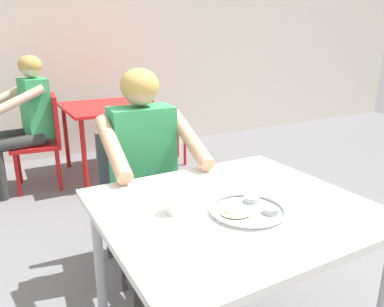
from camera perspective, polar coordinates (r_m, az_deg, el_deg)
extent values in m
cube|color=silver|center=(4.62, -22.02, 20.40)|extent=(12.00, 0.12, 3.40)
cube|color=silver|center=(1.46, 6.43, -8.49)|extent=(1.02, 0.91, 0.03)
cylinder|color=#B2B2B7|center=(1.71, 27.73, -20.55)|extent=(0.04, 0.04, 0.70)
cylinder|color=#B2B2B7|center=(1.79, -14.28, -17.05)|extent=(0.04, 0.04, 0.70)
cylinder|color=#B2B2B7|center=(2.15, 9.85, -10.68)|extent=(0.04, 0.04, 0.70)
cylinder|color=#B7BABF|center=(1.39, 8.65, -9.05)|extent=(0.29, 0.29, 0.01)
torus|color=#B7BABF|center=(1.39, 8.67, -8.64)|extent=(0.29, 0.29, 0.01)
cylinder|color=#B2B5BA|center=(1.39, 12.32, -8.75)|extent=(0.06, 0.06, 0.02)
cylinder|color=#C65119|center=(1.38, 12.33, -8.58)|extent=(0.05, 0.05, 0.01)
cylinder|color=#B2B5BA|center=(1.46, 9.33, -7.10)|extent=(0.06, 0.06, 0.02)
cylinder|color=maroon|center=(1.46, 9.34, -6.94)|extent=(0.05, 0.05, 0.01)
ellipsoid|color=#E5C689|center=(1.36, 6.95, -9.21)|extent=(0.14, 0.13, 0.01)
ellipsoid|color=#DCB783|center=(1.37, 6.62, -8.71)|extent=(0.09, 0.06, 0.01)
cylinder|color=white|center=(1.36, -2.49, -7.63)|extent=(0.08, 0.08, 0.09)
cylinder|color=#593319|center=(1.35, -2.50, -6.63)|extent=(0.06, 0.06, 0.02)
cube|color=#3F3F44|center=(2.19, -7.94, -7.25)|extent=(0.45, 0.46, 0.04)
cube|color=#3F3F44|center=(2.30, -9.70, -0.78)|extent=(0.41, 0.06, 0.36)
cylinder|color=#3F3F44|center=(2.20, -1.80, -13.76)|extent=(0.03, 0.03, 0.43)
cylinder|color=#3F3F44|center=(2.10, -10.79, -15.61)|extent=(0.03, 0.03, 0.43)
cylinder|color=#3F3F44|center=(2.49, -5.15, -9.92)|extent=(0.03, 0.03, 0.43)
cylinder|color=#3F3F44|center=(2.41, -13.05, -11.32)|extent=(0.03, 0.03, 0.43)
cylinder|color=#353535|center=(1.97, 0.98, -17.10)|extent=(0.10, 0.10, 0.46)
cylinder|color=#353535|center=(2.00, -1.56, -7.70)|extent=(0.14, 0.41, 0.12)
cylinder|color=#353535|center=(1.88, -7.71, -19.17)|extent=(0.10, 0.10, 0.46)
cylinder|color=#353535|center=(1.91, -9.93, -9.21)|extent=(0.14, 0.41, 0.12)
cube|color=#339959|center=(2.03, -7.78, 0.22)|extent=(0.35, 0.22, 0.50)
cylinder|color=tan|center=(1.92, -0.38, 2.47)|extent=(0.10, 0.46, 0.25)
cylinder|color=tan|center=(1.79, -12.37, 0.99)|extent=(0.10, 0.46, 0.25)
sphere|color=tan|center=(1.96, -8.20, 10.12)|extent=(0.19, 0.19, 0.19)
ellipsoid|color=tan|center=(1.96, -8.22, 10.53)|extent=(0.21, 0.20, 0.18)
cube|color=red|center=(3.82, -12.77, 7.19)|extent=(0.89, 0.96, 0.03)
cylinder|color=#A31414|center=(3.41, -16.54, -0.53)|extent=(0.04, 0.04, 0.70)
cylinder|color=#A31414|center=(3.65, -4.65, 1.24)|extent=(0.04, 0.04, 0.70)
cylinder|color=#A31414|center=(4.21, -19.15, 2.49)|extent=(0.04, 0.04, 0.70)
cylinder|color=#A31414|center=(4.40, -9.21, 3.83)|extent=(0.04, 0.04, 0.70)
cube|color=red|center=(3.70, -23.33, 1.25)|extent=(0.48, 0.48, 0.04)
cube|color=red|center=(3.65, -20.62, 5.20)|extent=(0.08, 0.42, 0.44)
cylinder|color=red|center=(3.60, -25.70, -3.12)|extent=(0.03, 0.03, 0.40)
cylinder|color=red|center=(3.94, -25.53, -1.45)|extent=(0.03, 0.03, 0.40)
cylinder|color=red|center=(3.59, -20.11, -2.49)|extent=(0.03, 0.03, 0.40)
cylinder|color=red|center=(3.93, -20.43, -0.86)|extent=(0.03, 0.03, 0.40)
cube|color=red|center=(4.13, -4.01, 4.10)|extent=(0.49, 0.46, 0.04)
cube|color=red|center=(4.04, -6.77, 7.16)|extent=(0.11, 0.37, 0.44)
cylinder|color=red|center=(4.37, -2.27, 1.93)|extent=(0.03, 0.03, 0.40)
cylinder|color=red|center=(4.09, -1.12, 0.86)|extent=(0.03, 0.03, 0.40)
cylinder|color=red|center=(4.29, -6.63, 1.55)|extent=(0.03, 0.03, 0.40)
cylinder|color=red|center=(4.01, -5.77, 0.44)|extent=(0.03, 0.03, 0.40)
cylinder|color=#2E2E2E|center=(3.59, -27.92, -3.07)|extent=(0.10, 0.10, 0.45)
cylinder|color=#2E2E2E|center=(3.55, -25.35, 1.55)|extent=(0.41, 0.17, 0.12)
cylinder|color=#2E2E2E|center=(3.84, -26.31, 2.49)|extent=(0.41, 0.17, 0.12)
cube|color=#339959|center=(3.68, -23.35, 6.60)|extent=(0.24, 0.36, 0.54)
cylinder|color=beige|center=(3.43, -25.62, 7.47)|extent=(0.46, 0.14, 0.25)
cylinder|color=beige|center=(3.83, -26.92, 8.14)|extent=(0.46, 0.14, 0.25)
sphere|color=beige|center=(3.64, -24.04, 12.29)|extent=(0.19, 0.19, 0.19)
ellipsoid|color=tan|center=(3.64, -24.07, 12.51)|extent=(0.21, 0.20, 0.18)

